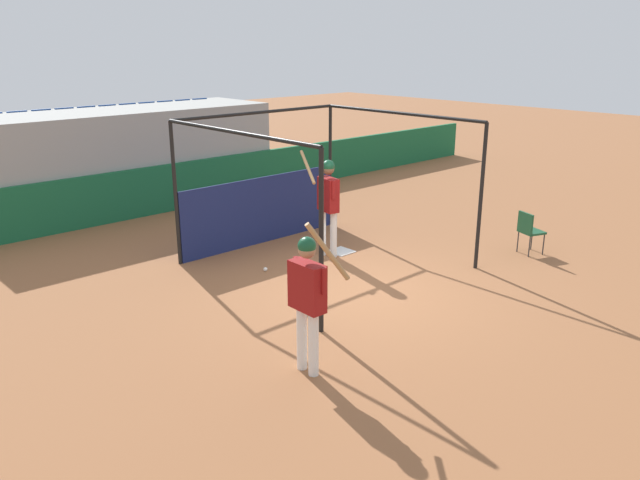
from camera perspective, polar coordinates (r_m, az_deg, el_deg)
name	(u,v)px	position (r m, az deg, el deg)	size (l,w,h in m)	color
ground_plane	(357,291)	(10.45, 3.45, -4.70)	(60.00, 60.00, 0.00)	#935B38
outfield_wall	(156,190)	(15.47, -14.76, 4.43)	(24.00, 0.12, 1.15)	#196038
bleacher_section	(129,157)	(16.46, -17.05, 7.28)	(7.05, 2.40, 2.43)	#9E9E99
batting_cage	(281,192)	(12.19, -3.59, 4.38)	(3.94, 3.96, 2.69)	black
home_plate	(341,251)	(12.35, 1.91, -1.04)	(0.44, 0.44, 0.02)	white
player_batter	(328,198)	(11.80, 0.70, 3.86)	(0.55, 0.94, 2.00)	white
player_waiting	(308,292)	(7.57, -1.12, -4.77)	(0.52, 0.81, 2.06)	white
folding_chair	(529,228)	(12.74, 18.54, 1.01)	(0.52, 0.52, 0.84)	#194C2D
baseball	(265,269)	(11.35, -5.02, -2.68)	(0.07, 0.07, 0.07)	white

